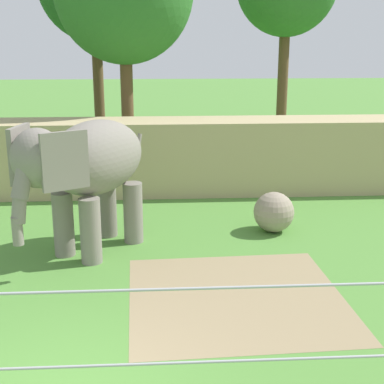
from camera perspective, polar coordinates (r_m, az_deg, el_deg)
dirt_patch at (r=10.87m, az=4.59°, el=-10.77°), size 4.27×4.23×0.01m
embankment_wall at (r=17.71m, az=-8.34°, el=3.59°), size 36.00×1.80×2.32m
elephant at (r=12.54m, az=-10.79°, el=2.65°), size 3.19×3.73×3.11m
enrichment_ball at (r=14.27m, az=8.45°, el=-2.07°), size 1.04×1.04×1.04m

